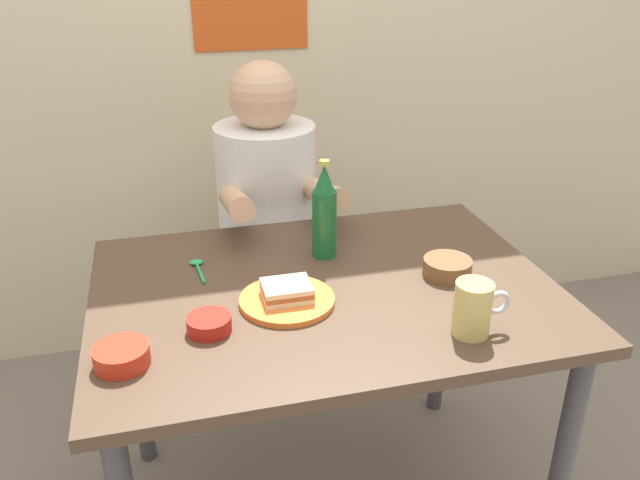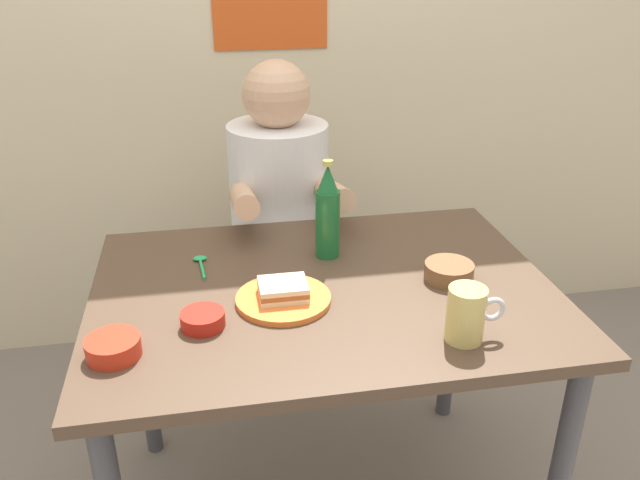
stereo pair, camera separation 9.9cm
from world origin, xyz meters
name	(u,v)px [view 2 (the right image)]	position (x,y,z in m)	size (l,w,h in m)	color
wall_back	(269,0)	(0.00, 1.05, 1.30)	(4.40, 0.09, 2.60)	beige
dining_table	(324,319)	(0.00, 0.00, 0.65)	(1.10, 0.80, 0.74)	#4C3828
stool	(282,297)	(-0.03, 0.63, 0.35)	(0.34, 0.34, 0.45)	#4C4C51
person_seated	(279,188)	(-0.03, 0.62, 0.77)	(0.33, 0.56, 0.72)	white
plate_orange	(283,299)	(-0.10, -0.05, 0.75)	(0.22, 0.22, 0.01)	orange
sandwich	(283,289)	(-0.10, -0.05, 0.77)	(0.11, 0.09, 0.04)	beige
beer_mug	(467,314)	(0.25, -0.27, 0.80)	(0.13, 0.08, 0.12)	#D1BC66
beer_bottle	(328,214)	(0.04, 0.16, 0.86)	(0.06, 0.06, 0.26)	#19602D
sambal_bowl_red	(203,319)	(-0.29, -0.12, 0.76)	(0.10, 0.10, 0.03)	#B21E14
sauce_bowl_chili	(113,347)	(-0.47, -0.20, 0.76)	(0.11, 0.11, 0.04)	red
condiment_bowl_brown	(449,271)	(0.31, -0.02, 0.76)	(0.12, 0.12, 0.04)	brown
spoon	(201,262)	(-0.29, 0.17, 0.75)	(0.04, 0.12, 0.01)	#26A559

